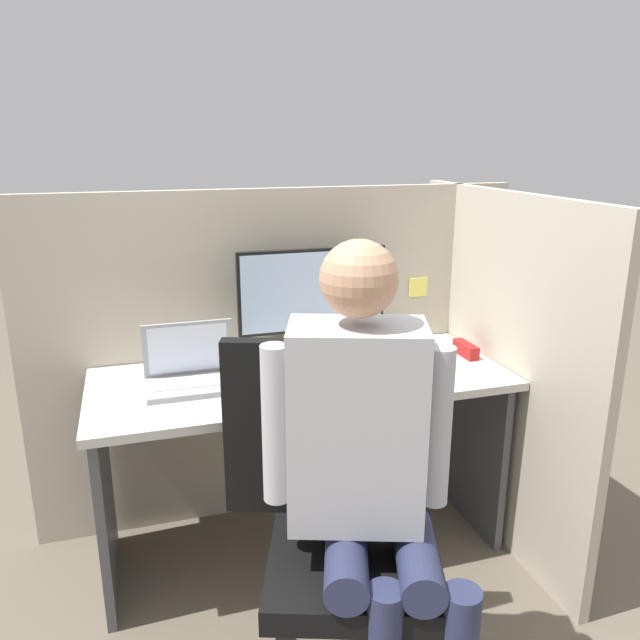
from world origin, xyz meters
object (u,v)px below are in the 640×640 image
Objects in this scene: carrot_toy at (417,384)px; office_chair at (331,520)px; paper_box at (313,351)px; stapler at (466,349)px; laptop at (191,374)px; coffee_mug at (414,342)px; monitor at (313,296)px; person at (368,462)px.

office_chair is (-0.42, -0.36, -0.22)m from carrot_toy.
paper_box reaches higher than stapler.
stapler is (1.07, 0.00, -0.02)m from laptop.
coffee_mug is (0.16, 0.35, 0.02)m from carrot_toy.
carrot_toy is at bearing -113.73° from coffee_mug.
carrot_toy is at bearing -57.44° from paper_box.
monitor is 4.58× the size of carrot_toy.
carrot_toy is 0.60m from office_chair.
laptop is at bearing 115.83° from person.
monitor is at bearing 165.56° from stapler.
office_chair is at bearing 108.97° from person.
paper_box is at bearing 173.66° from coffee_mug.
person reaches higher than paper_box.
stapler is (0.58, -0.15, -0.22)m from monitor.
laptop is 0.23× the size of person.
person is at bearing -64.17° from laptop.
paper_box is 0.55× the size of monitor.
monitor is 6.60× the size of coffee_mug.
person reaches higher than coffee_mug.
laptop reaches higher than carrot_toy.
coffee_mug reaches higher than paper_box.
paper_box is at bearing -90.00° from monitor.
carrot_toy is (-0.33, -0.25, -0.01)m from stapler.
paper_box is 0.32× the size of office_chair.
office_chair reaches higher than coffee_mug.
laptop reaches higher than paper_box.
person is at bearing -121.80° from coffee_mug.
paper_box is at bearing 165.81° from stapler.
person reaches higher than laptop.
person is (0.05, -0.14, 0.25)m from office_chair.
monitor is 0.44× the size of person.
office_chair is 0.29m from person.
laptop is at bearing -162.44° from monitor.
paper_box is 0.24× the size of person.
stapler is 1.12× the size of carrot_toy.
monitor is (0.00, 0.00, 0.22)m from paper_box.
paper_box is 2.27× the size of stapler.
carrot_toy is at bearing -142.64° from stapler.
paper_box is 0.51m from laptop.
laptop is at bearing -179.87° from stapler.
stapler is 0.99m from office_chair.
carrot_toy is 1.44× the size of coffee_mug.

